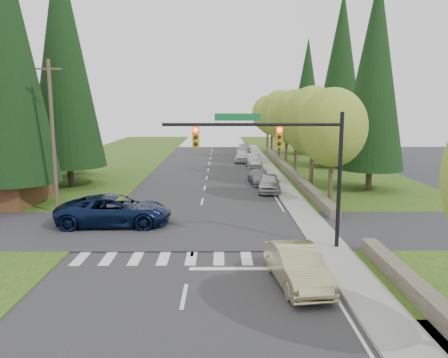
{
  "coord_description": "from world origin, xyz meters",
  "views": [
    {
      "loc": [
        1.38,
        -16.46,
        7.06
      ],
      "look_at": [
        1.59,
        9.04,
        2.8
      ],
      "focal_mm": 35.0,
      "sensor_mm": 36.0,
      "label": 1
    }
  ],
  "objects_px": {
    "parked_car_a": "(269,183)",
    "parked_car_b": "(260,177)",
    "suv_navy": "(115,211)",
    "sedan_champagne": "(297,266)",
    "parked_car_e": "(244,150)",
    "parked_car_d": "(242,156)",
    "parked_car_c": "(253,160)"
  },
  "relations": [
    {
      "from": "sedan_champagne",
      "to": "parked_car_a",
      "type": "distance_m",
      "value": 19.19
    },
    {
      "from": "suv_navy",
      "to": "parked_car_e",
      "type": "distance_m",
      "value": 39.8
    },
    {
      "from": "parked_car_a",
      "to": "parked_car_d",
      "type": "relative_size",
      "value": 1.03
    },
    {
      "from": "parked_car_a",
      "to": "sedan_champagne",
      "type": "bearing_deg",
      "value": -88.24
    },
    {
      "from": "suv_navy",
      "to": "parked_car_b",
      "type": "bearing_deg",
      "value": -36.52
    },
    {
      "from": "parked_car_a",
      "to": "suv_navy",
      "type": "bearing_deg",
      "value": -130.29
    },
    {
      "from": "parked_car_e",
      "to": "sedan_champagne",
      "type": "bearing_deg",
      "value": -85.67
    },
    {
      "from": "parked_car_a",
      "to": "parked_car_b",
      "type": "height_order",
      "value": "parked_car_a"
    },
    {
      "from": "sedan_champagne",
      "to": "parked_car_e",
      "type": "distance_m",
      "value": 47.41
    },
    {
      "from": "parked_car_e",
      "to": "parked_car_d",
      "type": "bearing_deg",
      "value": -89.45
    },
    {
      "from": "sedan_champagne",
      "to": "suv_navy",
      "type": "relative_size",
      "value": 0.71
    },
    {
      "from": "suv_navy",
      "to": "parked_car_e",
      "type": "xyz_separation_m",
      "value": [
        9.74,
        38.58,
        -0.18
      ]
    },
    {
      "from": "parked_car_b",
      "to": "sedan_champagne",
      "type": "bearing_deg",
      "value": -96.3
    },
    {
      "from": "sedan_champagne",
      "to": "parked_car_a",
      "type": "xyz_separation_m",
      "value": [
        1.02,
        19.17,
        -0.02
      ]
    },
    {
      "from": "parked_car_b",
      "to": "parked_car_c",
      "type": "relative_size",
      "value": 0.98
    },
    {
      "from": "parked_car_d",
      "to": "parked_car_a",
      "type": "bearing_deg",
      "value": -78.88
    },
    {
      "from": "sedan_champagne",
      "to": "parked_car_d",
      "type": "distance_m",
      "value": 39.05
    },
    {
      "from": "parked_car_a",
      "to": "parked_car_e",
      "type": "height_order",
      "value": "parked_car_a"
    },
    {
      "from": "parked_car_c",
      "to": "parked_car_e",
      "type": "relative_size",
      "value": 0.89
    },
    {
      "from": "parked_car_b",
      "to": "parked_car_e",
      "type": "xyz_separation_m",
      "value": [
        -0.19,
        24.41,
        0.09
      ]
    },
    {
      "from": "parked_car_b",
      "to": "parked_car_a",
      "type": "bearing_deg",
      "value": -88.39
    },
    {
      "from": "parked_car_c",
      "to": "parked_car_d",
      "type": "xyz_separation_m",
      "value": [
        -1.09,
        4.3,
        -0.01
      ]
    },
    {
      "from": "suv_navy",
      "to": "sedan_champagne",
      "type": "bearing_deg",
      "value": -134.86
    },
    {
      "from": "parked_car_b",
      "to": "parked_car_c",
      "type": "bearing_deg",
      "value": 83.76
    },
    {
      "from": "suv_navy",
      "to": "parked_car_a",
      "type": "height_order",
      "value": "suv_navy"
    },
    {
      "from": "sedan_champagne",
      "to": "parked_car_e",
      "type": "bearing_deg",
      "value": 81.83
    },
    {
      "from": "suv_navy",
      "to": "parked_car_d",
      "type": "distance_m",
      "value": 31.57
    },
    {
      "from": "parked_car_c",
      "to": "parked_car_d",
      "type": "height_order",
      "value": "parked_car_c"
    },
    {
      "from": "sedan_champagne",
      "to": "parked_car_b",
      "type": "xyz_separation_m",
      "value": [
        0.58,
        23.0,
        -0.13
      ]
    },
    {
      "from": "parked_car_a",
      "to": "parked_car_c",
      "type": "bearing_deg",
      "value": 95.34
    },
    {
      "from": "parked_car_a",
      "to": "parked_car_b",
      "type": "relative_size",
      "value": 1.0
    },
    {
      "from": "sedan_champagne",
      "to": "suv_navy",
      "type": "bearing_deg",
      "value": 128.95
    }
  ]
}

